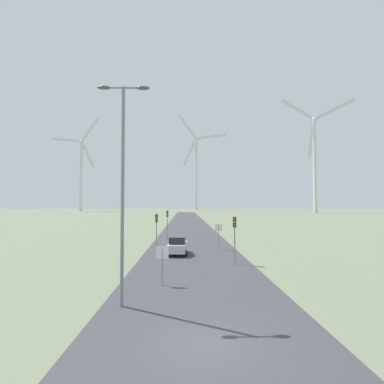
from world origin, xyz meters
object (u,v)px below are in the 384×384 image
streetlamp (123,170)px  traffic_light_post_near_right (235,229)px  car_approaching (178,245)px  wind_turbine_left (196,166)px  stop_sign_far (219,232)px  wind_turbine_center (315,155)px  wind_turbine_far_left (81,168)px  stop_sign_near (162,258)px  traffic_light_post_mid_left (167,218)px  traffic_light_post_near_left (156,224)px

streetlamp → traffic_light_post_near_right: 13.33m
car_approaching → streetlamp: bearing=-99.1°
traffic_light_post_near_right → car_approaching: size_ratio=0.96×
wind_turbine_left → stop_sign_far: bearing=-91.4°
wind_turbine_center → stop_sign_far: bearing=-117.7°
wind_turbine_far_left → streetlamp: bearing=-70.4°
stop_sign_near → car_approaching: (0.71, 11.48, -0.82)m
stop_sign_far → car_approaching: 5.70m
traffic_light_post_mid_left → car_approaching: traffic_light_post_mid_left is taller
stop_sign_near → car_approaching: bearing=86.5°
stop_sign_near → stop_sign_far: 15.64m
traffic_light_post_mid_left → traffic_light_post_near_left: bearing=-94.0°
streetlamp → stop_sign_far: streetlamp is taller
streetlamp → wind_turbine_far_left: (-69.70, 195.82, 23.16)m
streetlamp → traffic_light_post_near_right: size_ratio=2.79×
traffic_light_post_near_left → wind_turbine_center: wind_turbine_center is taller
stop_sign_near → traffic_light_post_near_right: 8.72m
traffic_light_post_near_left → wind_turbine_far_left: wind_turbine_far_left is taller
stop_sign_far → wind_turbine_left: size_ratio=0.04×
streetlamp → wind_turbine_far_left: size_ratio=0.17×
car_approaching → wind_turbine_left: 198.17m
streetlamp → traffic_light_post_mid_left: size_ratio=2.71×
car_approaching → wind_turbine_far_left: bearing=111.8°
stop_sign_far → wind_turbine_center: wind_turbine_center is taller
streetlamp → traffic_light_post_near_left: 18.68m
streetlamp → stop_sign_near: 6.68m
traffic_light_post_near_left → traffic_light_post_near_right: 10.87m
stop_sign_far → traffic_light_post_mid_left: bearing=124.4°
streetlamp → wind_turbine_far_left: 209.14m
streetlamp → wind_turbine_center: 172.22m
car_approaching → wind_turbine_far_left: 196.56m
stop_sign_near → wind_turbine_left: size_ratio=0.03×
car_approaching → traffic_light_post_mid_left: bearing=98.1°
stop_sign_near → stop_sign_far: size_ratio=0.87×
streetlamp → stop_sign_far: size_ratio=3.95×
stop_sign_far → traffic_light_post_near_left: bearing=-177.4°
stop_sign_far → traffic_light_post_near_right: (0.44, -8.25, 0.96)m
wind_turbine_left → car_approaching: bearing=-92.8°
traffic_light_post_near_left → car_approaching: (2.43, -2.93, -2.01)m
streetlamp → traffic_light_post_near_left: streetlamp is taller
traffic_light_post_mid_left → wind_turbine_far_left: 184.15m
stop_sign_far → wind_turbine_left: wind_turbine_left is taller
wind_turbine_left → stop_sign_near: bearing=-92.8°
streetlamp → traffic_light_post_mid_left: bearing=88.6°
traffic_light_post_mid_left → wind_turbine_center: bearing=58.4°
stop_sign_near → wind_turbine_far_left: bearing=110.4°
stop_sign_near → traffic_light_post_near_right: (5.71, 6.47, 1.22)m
stop_sign_near → stop_sign_far: (5.27, 14.72, 0.27)m
traffic_light_post_near_right → car_approaching: bearing=135.0°
stop_sign_near → wind_turbine_left: 209.40m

